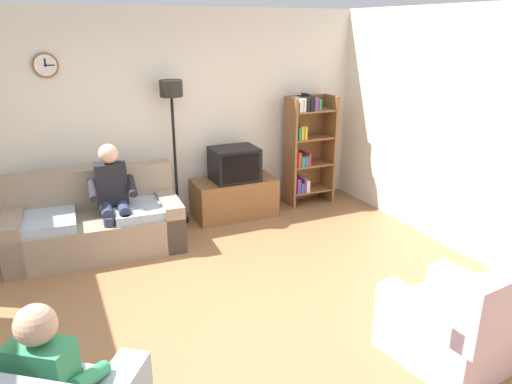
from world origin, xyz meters
TOP-DOWN VIEW (x-y plane):
  - ground_plane at (0.00, 0.00)m, footprint 12.00×12.00m
  - back_wall_assembly at (-0.00, 2.66)m, footprint 6.20×0.17m
  - right_wall at (2.86, 0.00)m, footprint 0.12×5.80m
  - couch at (-0.99, 1.91)m, footprint 1.94×0.98m
  - tv_stand at (0.86, 2.25)m, footprint 1.10×0.56m
  - tv at (0.86, 2.23)m, footprint 0.60×0.49m
  - bookshelf at (2.00, 2.32)m, footprint 0.68×0.36m
  - floor_lamp at (0.09, 2.35)m, footprint 0.28×0.28m
  - armchair_near_bookshelf at (1.29, -1.24)m, footprint 0.90×0.97m
  - person_on_couch at (-0.78, 1.80)m, footprint 0.53×0.55m
  - person_in_left_armchair at (-1.52, -1.01)m, footprint 0.62×0.64m

SIDE VIEW (x-z plane):
  - ground_plane at x=0.00m, z-range 0.00..0.00m
  - tv_stand at x=0.86m, z-range 0.00..0.52m
  - armchair_near_bookshelf at x=1.29m, z-range -0.16..0.74m
  - couch at x=-0.99m, z-range -0.14..0.76m
  - person_in_left_armchair at x=-1.52m, z-range 0.04..1.16m
  - person_on_couch at x=-0.78m, z-range 0.08..1.32m
  - tv at x=0.86m, z-range 0.52..0.96m
  - bookshelf at x=2.00m, z-range 0.04..1.63m
  - right_wall at x=2.86m, z-range 0.00..2.70m
  - back_wall_assembly at x=0.00m, z-range 0.00..2.70m
  - floor_lamp at x=0.09m, z-range 0.53..2.38m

